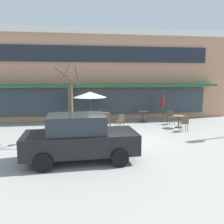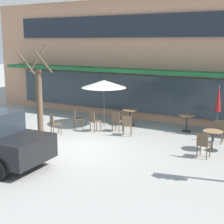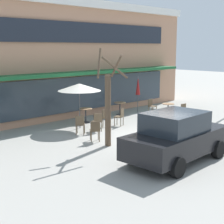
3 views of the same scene
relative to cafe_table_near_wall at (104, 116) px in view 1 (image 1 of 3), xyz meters
The scene contains 16 objects.
ground_plane 4.65m from the cafe_table_near_wall, 89.74° to the right, with size 80.00×80.00×0.00m, color #9E9B93.
building_facade 6.01m from the cafe_table_near_wall, 89.77° to the left, with size 19.49×9.10×6.55m.
cafe_table_near_wall is the anchor object (origin of this frame).
cafe_table_streetside 2.75m from the cafe_table_near_wall, ahead, with size 0.70×0.70×0.76m.
cafe_table_by_tree 4.86m from the cafe_table_near_wall, 24.94° to the right, with size 0.70×0.70×0.76m.
patio_umbrella_green_folded 4.25m from the cafe_table_near_wall, ahead, with size 0.28×0.28×2.20m.
patio_umbrella_cream_folded 1.96m from the cafe_table_near_wall, 142.37° to the right, with size 2.10×2.10×2.20m.
cafe_chair_0 2.07m from the cafe_table_near_wall, 114.11° to the right, with size 0.53×0.53×0.89m.
cafe_chair_1 1.40m from the cafe_table_near_wall, 88.64° to the right, with size 0.41×0.41×0.89m.
cafe_chair_2 4.44m from the cafe_table_near_wall, 11.27° to the right, with size 0.42×0.42×0.89m.
cafe_chair_3 3.77m from the cafe_table_near_wall, 123.43° to the right, with size 0.55×0.55×0.89m.
cafe_chair_4 1.97m from the cafe_table_near_wall, 66.94° to the right, with size 0.52×0.52×0.89m.
cafe_chair_5 5.29m from the cafe_table_near_wall, 35.11° to the right, with size 0.43×0.43×0.89m.
cafe_chair_6 2.58m from the cafe_table_near_wall, 134.99° to the right, with size 0.57×0.57×0.89m.
parked_sedan 7.24m from the cafe_table_near_wall, 103.77° to the right, with size 4.27×2.14×1.76m.
street_tree 4.67m from the cafe_table_near_wall, 117.89° to the right, with size 1.21×1.23×3.89m.
Camera 1 is at (-1.77, -11.13, 3.16)m, focal length 38.00 mm.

